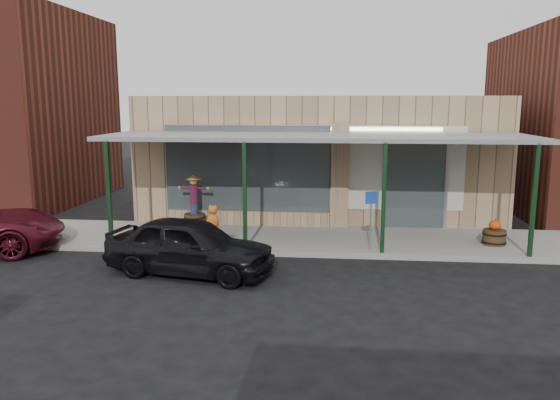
# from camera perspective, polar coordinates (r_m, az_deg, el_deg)

# --- Properties ---
(ground) EXTENTS (120.00, 120.00, 0.00)m
(ground) POSITION_cam_1_polar(r_m,az_deg,el_deg) (12.46, 3.05, -8.62)
(ground) COLOR black
(ground) RESTS_ON ground
(sidewalk) EXTENTS (40.00, 3.20, 0.15)m
(sidewalk) POSITION_cam_1_polar(r_m,az_deg,el_deg) (15.89, 3.65, -4.17)
(sidewalk) COLOR gray
(sidewalk) RESTS_ON ground
(storefront) EXTENTS (12.00, 6.25, 4.20)m
(storefront) POSITION_cam_1_polar(r_m,az_deg,el_deg) (20.05, 4.19, 4.69)
(storefront) COLOR tan
(storefront) RESTS_ON ground
(awning) EXTENTS (12.00, 3.00, 3.04)m
(awning) POSITION_cam_1_polar(r_m,az_deg,el_deg) (15.39, 3.77, 6.44)
(awning) COLOR slate
(awning) RESTS_ON ground
(block_buildings_near) EXTENTS (61.00, 8.00, 8.00)m
(block_buildings_near) POSITION_cam_1_polar(r_m,az_deg,el_deg) (21.04, 9.87, 9.39)
(block_buildings_near) COLOR maroon
(block_buildings_near) RESTS_ON ground
(barrel_scarecrow) EXTENTS (0.99, 0.80, 1.66)m
(barrel_scarecrow) POSITION_cam_1_polar(r_m,az_deg,el_deg) (17.21, -8.95, -0.98)
(barrel_scarecrow) COLOR #44321B
(barrel_scarecrow) RESTS_ON sidewalk
(barrel_pumpkin) EXTENTS (0.77, 0.77, 0.73)m
(barrel_pumpkin) POSITION_cam_1_polar(r_m,az_deg,el_deg) (16.13, 21.49, -3.44)
(barrel_pumpkin) COLOR #44321B
(barrel_pumpkin) RESTS_ON sidewalk
(handicap_sign) EXTENTS (0.31, 0.14, 1.57)m
(handicap_sign) POSITION_cam_1_polar(r_m,az_deg,el_deg) (14.50, 9.46, -1.30)
(handicap_sign) COLOR gray
(handicap_sign) RESTS_ON sidewalk
(parked_sedan) EXTENTS (4.25, 2.40, 1.53)m
(parked_sedan) POSITION_cam_1_polar(r_m,az_deg,el_deg) (13.05, -9.40, -4.73)
(parked_sedan) COLOR black
(parked_sedan) RESTS_ON ground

